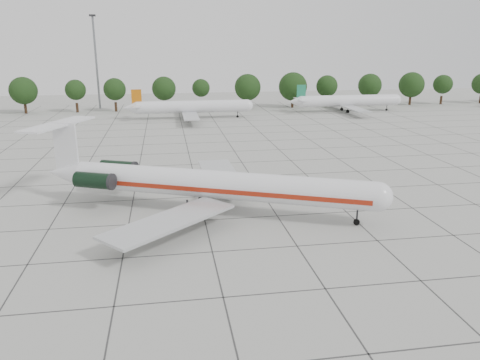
{
  "coord_description": "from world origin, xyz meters",
  "views": [
    {
      "loc": [
        -11.7,
        -46.91,
        18.46
      ],
      "look_at": [
        -3.71,
        2.77,
        3.5
      ],
      "focal_mm": 35.0,
      "sensor_mm": 36.0,
      "label": 1
    }
  ],
  "objects_px": {
    "main_airliner": "(200,183)",
    "bg_airliner_c": "(192,107)",
    "floodlight_mast": "(96,57)",
    "bg_airliner_d": "(348,101)"
  },
  "relations": [
    {
      "from": "floodlight_mast",
      "to": "main_airliner",
      "type": "bearing_deg",
      "value": -76.27
    },
    {
      "from": "main_airliner",
      "to": "floodlight_mast",
      "type": "bearing_deg",
      "value": 127.13
    },
    {
      "from": "bg_airliner_d",
      "to": "floodlight_mast",
      "type": "bearing_deg",
      "value": 165.51
    },
    {
      "from": "bg_airliner_d",
      "to": "floodlight_mast",
      "type": "xyz_separation_m",
      "value": [
        -67.58,
        17.46,
        11.37
      ]
    },
    {
      "from": "main_airliner",
      "to": "floodlight_mast",
      "type": "xyz_separation_m",
      "value": [
        -21.75,
        89.03,
        10.97
      ]
    },
    {
      "from": "bg_airliner_d",
      "to": "bg_airliner_c",
      "type": "bearing_deg",
      "value": -172.67
    },
    {
      "from": "bg_airliner_c",
      "to": "bg_airliner_d",
      "type": "distance_m",
      "value": 43.0
    },
    {
      "from": "main_airliner",
      "to": "bg_airliner_d",
      "type": "bearing_deg",
      "value": 80.77
    },
    {
      "from": "bg_airliner_c",
      "to": "bg_airliner_d",
      "type": "bearing_deg",
      "value": 7.33
    },
    {
      "from": "main_airliner",
      "to": "bg_airliner_c",
      "type": "distance_m",
      "value": 66.16
    }
  ]
}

